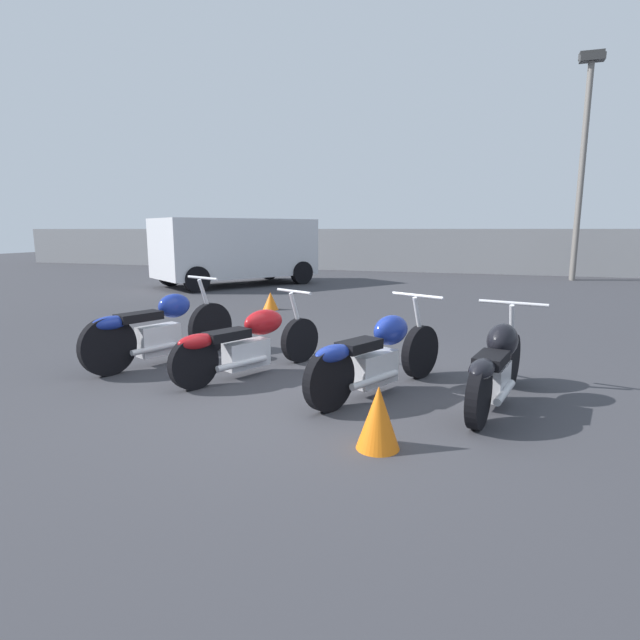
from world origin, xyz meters
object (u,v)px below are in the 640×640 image
at_px(light_pole_left, 583,148).
at_px(parked_van, 236,248).
at_px(motorcycle_slot_2, 377,355).
at_px(motorcycle_slot_3, 497,365).
at_px(motorcycle_slot_1, 248,342).
at_px(motorcycle_slot_0, 160,329).
at_px(traffic_cone_far, 378,417).
at_px(light_pole_right, 584,150).
at_px(traffic_cone_near, 271,301).

distance_m(light_pole_left, parked_van, 11.52).
bearing_deg(motorcycle_slot_2, motorcycle_slot_3, 27.09).
distance_m(motorcycle_slot_1, motorcycle_slot_2, 1.55).
bearing_deg(motorcycle_slot_2, light_pole_left, 100.94).
xyz_separation_m(motorcycle_slot_1, motorcycle_slot_2, (1.54, -0.19, 0.02)).
bearing_deg(motorcycle_slot_2, motorcycle_slot_0, -160.02).
distance_m(motorcycle_slot_0, motorcycle_slot_1, 1.29).
relative_size(light_pole_left, motorcycle_slot_2, 3.70).
relative_size(motorcycle_slot_3, traffic_cone_far, 3.83).
height_order(light_pole_left, light_pole_right, light_pole_left).
height_order(motorcycle_slot_2, motorcycle_slot_3, motorcycle_slot_2).
xyz_separation_m(motorcycle_slot_1, traffic_cone_far, (1.82, -1.48, -0.14)).
relative_size(motorcycle_slot_1, traffic_cone_far, 3.86).
xyz_separation_m(motorcycle_slot_0, motorcycle_slot_2, (2.82, -0.33, -0.03)).
bearing_deg(motorcycle_slot_2, light_pole_right, 100.68).
bearing_deg(light_pole_left, motorcycle_slot_2, -105.68).
bearing_deg(motorcycle_slot_3, parked_van, 142.87).
relative_size(motorcycle_slot_1, motorcycle_slot_3, 1.01).
distance_m(light_pole_right, traffic_cone_far, 15.56).
relative_size(light_pole_left, light_pole_right, 1.02).
bearing_deg(traffic_cone_near, light_pole_left, 51.86).
height_order(light_pole_right, motorcycle_slot_2, light_pole_right).
height_order(light_pole_left, motorcycle_slot_1, light_pole_left).
relative_size(motorcycle_slot_0, traffic_cone_near, 5.52).
height_order(light_pole_left, traffic_cone_near, light_pole_left).
xyz_separation_m(motorcycle_slot_0, traffic_cone_far, (3.10, -1.61, -0.19)).
bearing_deg(motorcycle_slot_1, motorcycle_slot_0, -159.94).
xyz_separation_m(light_pole_right, motorcycle_slot_1, (-5.36, -13.17, -3.75)).
bearing_deg(traffic_cone_near, light_pole_right, 50.99).
height_order(motorcycle_slot_0, traffic_cone_near, motorcycle_slot_0).
distance_m(light_pole_left, traffic_cone_far, 15.86).
bearing_deg(light_pole_left, light_pole_right, -93.02).
distance_m(traffic_cone_near, traffic_cone_far, 6.91).
bearing_deg(light_pole_right, motorcycle_slot_2, -105.95).
height_order(light_pole_left, motorcycle_slot_2, light_pole_left).
bearing_deg(traffic_cone_far, motorcycle_slot_2, 102.12).
relative_size(light_pole_right, motorcycle_slot_3, 3.62).
bearing_deg(traffic_cone_far, parked_van, 122.50).
height_order(motorcycle_slot_1, motorcycle_slot_3, motorcycle_slot_1).
bearing_deg(traffic_cone_far, light_pole_left, 76.60).
xyz_separation_m(light_pole_right, traffic_cone_far, (-3.54, -14.65, -3.88)).
bearing_deg(light_pole_left, motorcycle_slot_1, -111.76).
distance_m(light_pole_left, traffic_cone_near, 12.12).
bearing_deg(motorcycle_slot_2, parked_van, 151.59).
xyz_separation_m(motorcycle_slot_0, motorcycle_slot_1, (1.28, -0.14, -0.05)).
bearing_deg(motorcycle_slot_0, motorcycle_slot_2, 14.73).
height_order(light_pole_left, motorcycle_slot_3, light_pole_left).
xyz_separation_m(motorcycle_slot_3, traffic_cone_near, (-4.38, 4.66, -0.21)).
bearing_deg(parked_van, motorcycle_slot_0, -33.69).
distance_m(light_pole_left, motorcycle_slot_2, 14.69).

